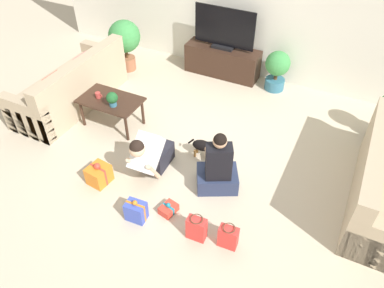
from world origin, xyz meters
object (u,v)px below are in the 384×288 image
Objects in this scene: coffee_table at (111,102)px; person_sitting at (218,169)px; potted_plant_back_right at (277,68)px; dog at (205,146)px; potted_plant_corner_left at (125,39)px; mug at (98,95)px; gift_box_a at (99,174)px; gift_box_c at (136,211)px; gift_bag_b at (228,237)px; gift_bag_a at (196,228)px; person_kneeling at (150,154)px; tabletop_plant at (112,99)px; tv_console at (222,61)px; sofa_left at (72,88)px; tv at (224,30)px; gift_box_b at (169,209)px.

person_sitting is at bearing -14.14° from coffee_table.
potted_plant_back_right is 2.21m from dog.
mug is at bearing -69.76° from potted_plant_corner_left.
potted_plant_corner_left reaches higher than gift_box_a.
gift_box_c is 1.13m from gift_bag_b.
potted_plant_back_right reaches higher than gift_bag_b.
dog is 1.37m from gift_bag_a.
potted_plant_corner_left is (-2.73, -0.57, 0.20)m from potted_plant_back_right.
coffee_table is 2.77m from gift_bag_b.
dog is at bearing 48.01° from person_kneeling.
dog is at bearing 2.64° from tabletop_plant.
potted_plant_corner_left is 1.70m from mug.
person_kneeling is 0.81m from gift_box_c.
potted_plant_corner_left is at bearing 127.79° from person_kneeling.
tv_console is 3.70m from gift_bag_a.
person_sitting is 1.91m from tabletop_plant.
person_kneeling is at bearing -17.09° from person_sitting.
sofa_left is 2.75m from gift_box_c.
coffee_table is at bearing 152.65° from gift_bag_b.
gift_box_a is at bearing 158.84° from gift_box_c.
gift_box_a is 2.72× the size of mug.
sofa_left is at bearing 169.27° from coffee_table.
mug reaches higher than gift_box_a.
potted_plant_corner_left is at bearing 173.83° from sofa_left.
sofa_left is 1.50× the size of tv_console.
coffee_table is at bearing -63.64° from potted_plant_corner_left.
potted_plant_corner_left is 1.19× the size of person_kneeling.
gift_bag_b reaches higher than gift_box_c.
potted_plant_corner_left is 3.45m from person_sitting.
person_sitting is 7.65× the size of mug.
potted_plant_back_right is 2.63m from person_sitting.
sofa_left is 2.54m from dog.
gift_box_c is at bearing -100.16° from potted_plant_back_right.
person_kneeling reaches higher than gift_bag_a.
tv_console is at bearing 9.82° from dog.
tv is at bearing 71.06° from tabletop_plant.
tv_console reaches higher than gift_box_a.
person_sitting is (0.03, -2.63, -0.09)m from potted_plant_back_right.
tv_console is (1.84, 2.00, -0.04)m from sofa_left.
tabletop_plant is at bearing -129.13° from potted_plant_back_right.
tabletop_plant is (-0.42, 1.00, 0.46)m from gift_box_a.
mug reaches higher than gift_bag_b.
tv is 1.13m from potted_plant_back_right.
tv reaches higher than gift_box_a.
potted_plant_corner_left is 3.89× the size of gift_box_b.
gift_box_b is 0.51m from gift_bag_a.
person_kneeling is 1.50m from gift_bag_b.
tv reaches higher than sofa_left.
gift_box_b is 0.79× the size of gift_box_c.
potted_plant_back_right is 1.52× the size of dog.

